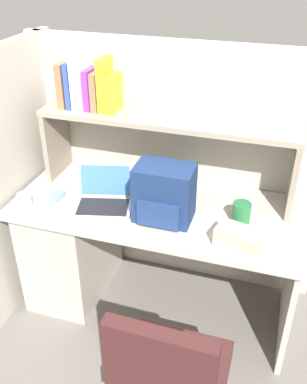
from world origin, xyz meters
The scene contains 12 objects.
ground_plane centered at (0.00, 0.00, 0.00)m, with size 8.00×8.00×0.00m, color slate.
desk centered at (-0.39, 0.00, 0.40)m, with size 1.60×0.70×0.73m.
cubicle_partition_rear centered at (0.00, 0.38, 0.78)m, with size 1.84×0.05×1.55m, color #B2ADA0.
cubicle_partition_left centered at (-0.85, -0.05, 0.78)m, with size 0.05×1.06×1.55m, color #B2ADA0.
overhead_hutch centered at (0.00, 0.20, 1.08)m, with size 1.44×0.28×0.45m.
reference_books_on_shelf centered at (-0.45, 0.20, 1.30)m, with size 0.33×0.18×0.29m.
laptop centered at (-0.28, -0.07, 0.78)m, with size 0.36×0.32×0.22m.
backpack centered at (0.07, -0.10, 0.88)m, with size 0.30×0.23×0.30m.
computer_mouse centered at (-0.56, -0.10, 0.75)m, with size 0.06×0.10×0.03m, color #7299C6.
paper_cup centered at (-0.68, -0.24, 0.78)m, with size 0.08×0.08×0.09m, color white.
tissue_box centered at (0.48, -0.23, 0.78)m, with size 0.22×0.12×0.10m, color #BFB299.
snack_canister centered at (0.47, -0.01, 0.79)m, with size 0.10×0.10×0.11m, color #26723F.
Camera 1 is at (0.59, -1.94, 2.05)m, focal length 40.68 mm.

